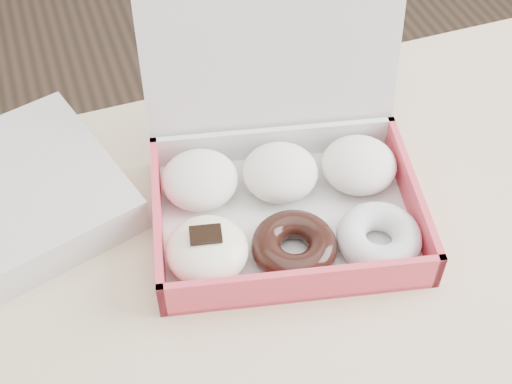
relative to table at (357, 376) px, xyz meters
name	(u,v)px	position (x,y,z in m)	size (l,w,h in m)	color
table	(357,376)	(0.00, 0.00, 0.00)	(1.20, 0.80, 0.75)	tan
donut_box	(282,192)	(-0.02, 0.17, 0.11)	(0.32, 0.29, 0.20)	silver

